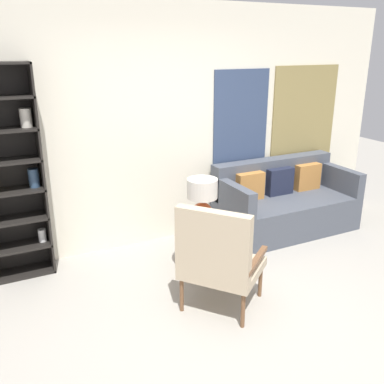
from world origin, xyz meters
TOP-DOWN VIEW (x-y plane):
  - ground_plane at (0.00, 0.00)m, footprint 14.00×14.00m
  - wall_back at (0.07, 2.03)m, footprint 6.40×0.08m
  - armchair at (-0.10, 0.39)m, footprint 0.87×0.87m
  - couch at (1.55, 1.59)m, footprint 1.73×0.84m
  - side_table at (0.16, 1.13)m, footprint 0.59×0.59m
  - table_lamp at (0.18, 1.21)m, footprint 0.31×0.31m

SIDE VIEW (x-z plane):
  - ground_plane at x=0.00m, z-range 0.00..0.00m
  - couch at x=1.55m, z-range -0.10..0.77m
  - side_table at x=0.16m, z-range 0.21..0.74m
  - armchair at x=-0.10m, z-range 0.04..1.03m
  - table_lamp at x=0.18m, z-range 0.57..1.01m
  - wall_back at x=0.07m, z-range 0.00..2.70m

